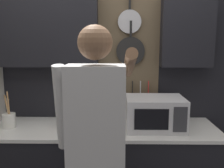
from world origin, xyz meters
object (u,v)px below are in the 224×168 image
at_px(microwave, 155,113).
at_px(utensil_crock, 9,119).
at_px(person, 96,134).
at_px(knife_block, 73,117).

xyz_separation_m(microwave, utensil_crock, (-1.33, 0.00, -0.07)).
relative_size(microwave, utensil_crock, 1.54).
bearing_deg(person, knife_block, 113.21).
bearing_deg(microwave, person, -128.50).
bearing_deg(microwave, utensil_crock, 179.93).
bearing_deg(person, microwave, 51.50).
bearing_deg(microwave, knife_block, 179.95).
distance_m(knife_block, utensil_crock, 0.59).
bearing_deg(knife_block, person, -66.79).
xyz_separation_m(microwave, person, (-0.48, -0.61, 0.03)).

